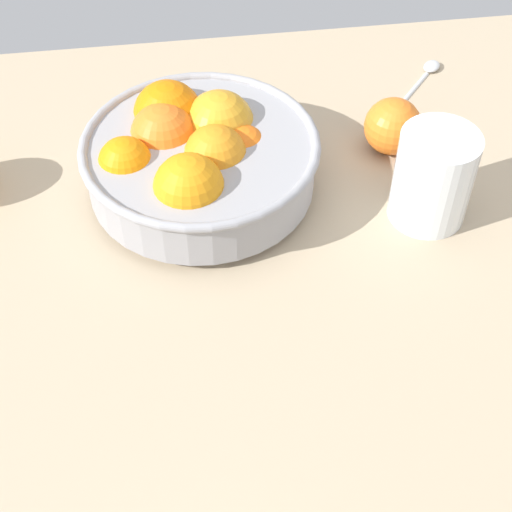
{
  "coord_description": "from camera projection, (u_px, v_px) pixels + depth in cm",
  "views": [
    {
      "loc": [
        -9.36,
        -52.99,
        65.98
      ],
      "look_at": [
        -1.67,
        1.9,
        4.36
      ],
      "focal_mm": 53.44,
      "sensor_mm": 36.0,
      "label": 1
    }
  ],
  "objects": [
    {
      "name": "juice_glass",
      "position": [
        432.0,
        182.0,
        0.9
      ],
      "size": [
        9.33,
        9.33,
        11.79
      ],
      "color": "white",
      "rests_on": "ground_plane"
    },
    {
      "name": "fruit_bowl",
      "position": [
        197.0,
        157.0,
        0.93
      ],
      "size": [
        29.04,
        29.04,
        10.95
      ],
      "color": "#99999E",
      "rests_on": "ground_plane"
    },
    {
      "name": "ground_plane",
      "position": [
        273.0,
        301.0,
        0.86
      ],
      "size": [
        148.61,
        104.88,
        3.0
      ],
      "primitive_type": "cube",
      "color": "tan"
    },
    {
      "name": "spoon",
      "position": [
        421.0,
        79.0,
        1.11
      ],
      "size": [
        11.78,
        13.33,
        1.0
      ],
      "color": "silver",
      "rests_on": "ground_plane"
    },
    {
      "name": "loose_orange_3",
      "position": [
        393.0,
        126.0,
        0.99
      ],
      "size": [
        7.49,
        7.49,
        7.49
      ],
      "primitive_type": "sphere",
      "color": "orange",
      "rests_on": "ground_plane"
    }
  ]
}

